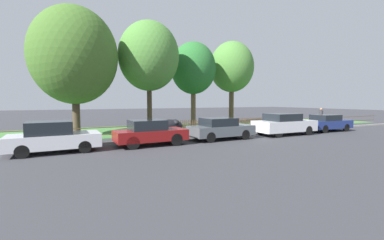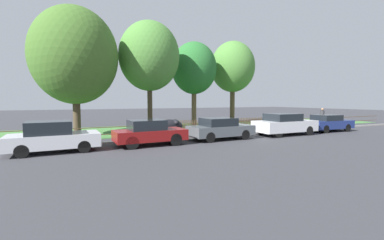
# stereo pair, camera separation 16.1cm
# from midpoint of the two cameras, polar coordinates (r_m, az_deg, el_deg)

# --- Properties ---
(ground_plane) EXTENTS (120.00, 120.00, 0.00)m
(ground_plane) POSITION_cam_midpoint_polar(r_m,az_deg,el_deg) (17.40, 8.27, -3.54)
(ground_plane) COLOR #38383D
(kerb_stone) EXTENTS (40.97, 0.20, 0.12)m
(kerb_stone) POSITION_cam_midpoint_polar(r_m,az_deg,el_deg) (17.48, 8.09, -3.31)
(kerb_stone) COLOR gray
(kerb_stone) RESTS_ON ground
(grass_strip) EXTENTS (40.97, 7.69, 0.01)m
(grass_strip) POSITION_cam_midpoint_polar(r_m,az_deg,el_deg) (22.63, -0.13, -1.66)
(grass_strip) COLOR #477F3D
(grass_strip) RESTS_ON ground
(park_fence) EXTENTS (40.97, 0.05, 0.99)m
(park_fence) POSITION_cam_midpoint_polar(r_m,az_deg,el_deg) (19.19, 4.70, -1.29)
(park_fence) COLOR brown
(park_fence) RESTS_ON ground
(parked_car_silver_hatchback) EXTENTS (3.92, 1.98, 1.44)m
(parked_car_silver_hatchback) POSITION_cam_midpoint_polar(r_m,az_deg,el_deg) (13.40, -28.19, -3.32)
(parked_car_silver_hatchback) COLOR silver
(parked_car_silver_hatchback) RESTS_ON ground
(parked_car_black_saloon) EXTENTS (3.78, 1.80, 1.36)m
(parked_car_black_saloon) POSITION_cam_midpoint_polar(r_m,az_deg,el_deg) (13.75, -9.15, -2.72)
(parked_car_black_saloon) COLOR maroon
(parked_car_black_saloon) RESTS_ON ground
(parked_car_navy_estate) EXTENTS (4.05, 1.87, 1.33)m
(parked_car_navy_estate) POSITION_cam_midpoint_polar(r_m,az_deg,el_deg) (15.73, 6.58, -1.88)
(parked_car_navy_estate) COLOR #51565B
(parked_car_navy_estate) RESTS_ON ground
(parked_car_red_compact) EXTENTS (4.38, 1.85, 1.49)m
(parked_car_red_compact) POSITION_cam_midpoint_polar(r_m,az_deg,el_deg) (18.77, 20.08, -0.86)
(parked_car_red_compact) COLOR silver
(parked_car_red_compact) RESTS_ON ground
(parked_car_white_van) EXTENTS (3.80, 1.81, 1.29)m
(parked_car_white_van) POSITION_cam_midpoint_polar(r_m,az_deg,el_deg) (22.38, 28.08, -0.56)
(parked_car_white_van) COLOR navy
(parked_car_white_van) RESTS_ON ground
(covered_motorcycle) EXTENTS (2.10, 0.86, 1.15)m
(covered_motorcycle) POSITION_cam_midpoint_polar(r_m,az_deg,el_deg) (16.84, -4.79, -1.37)
(covered_motorcycle) COLOR black
(covered_motorcycle) RESTS_ON ground
(tree_nearest_kerb) EXTENTS (5.40, 5.40, 8.35)m
(tree_nearest_kerb) POSITION_cam_midpoint_polar(r_m,az_deg,el_deg) (18.53, -24.37, 12.83)
(tree_nearest_kerb) COLOR #473828
(tree_nearest_kerb) RESTS_ON ground
(tree_behind_motorcycle) EXTENTS (4.54, 4.54, 8.32)m
(tree_behind_motorcycle) POSITION_cam_midpoint_polar(r_m,az_deg,el_deg) (20.14, -9.23, 13.77)
(tree_behind_motorcycle) COLOR #473828
(tree_behind_motorcycle) RESTS_ON ground
(tree_mid_park) EXTENTS (4.06, 4.06, 7.62)m
(tree_mid_park) POSITION_cam_midpoint_polar(r_m,az_deg,el_deg) (23.58, 0.65, 11.37)
(tree_mid_park) COLOR brown
(tree_mid_park) RESTS_ON ground
(tree_far_left) EXTENTS (4.43, 4.43, 8.32)m
(tree_far_left) POSITION_cam_midpoint_polar(r_m,az_deg,el_deg) (26.76, 9.21, 11.52)
(tree_far_left) COLOR brown
(tree_far_left) RESTS_ON ground
(pedestrian_near_fence) EXTENTS (0.48, 0.48, 1.71)m
(pedestrian_near_fence) POSITION_cam_midpoint_polar(r_m,az_deg,el_deg) (25.81, 27.11, 0.74)
(pedestrian_near_fence) COLOR slate
(pedestrian_near_fence) RESTS_ON ground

